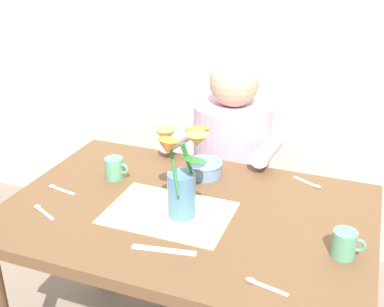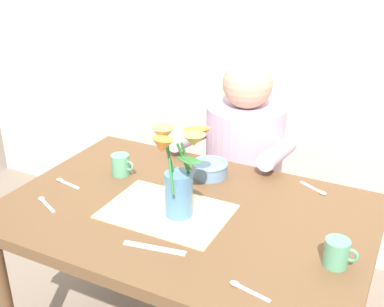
{
  "view_description": "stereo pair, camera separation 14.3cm",
  "coord_description": "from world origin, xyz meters",
  "px_view_note": "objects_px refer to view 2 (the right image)",
  "views": [
    {
      "loc": [
        0.5,
        -1.26,
        1.57
      ],
      "look_at": [
        -0.0,
        0.05,
        0.92
      ],
      "focal_mm": 44.81,
      "sensor_mm": 36.0,
      "label": 1
    },
    {
      "loc": [
        0.63,
        -1.2,
        1.57
      ],
      "look_at": [
        -0.0,
        0.05,
        0.92
      ],
      "focal_mm": 44.81,
      "sensor_mm": 36.0,
      "label": 2
    }
  ],
  "objects_px": {
    "ceramic_bowl": "(210,169)",
    "coffee_cup": "(337,253)",
    "seated_person": "(243,177)",
    "tea_cup": "(121,165)",
    "dinner_knife": "(154,248)",
    "flower_vase": "(179,170)"
  },
  "relations": [
    {
      "from": "ceramic_bowl",
      "to": "coffee_cup",
      "type": "xyz_separation_m",
      "value": [
        0.53,
        -0.33,
        0.01
      ]
    },
    {
      "from": "seated_person",
      "to": "tea_cup",
      "type": "xyz_separation_m",
      "value": [
        -0.3,
        -0.5,
        0.22
      ]
    },
    {
      "from": "dinner_knife",
      "to": "coffee_cup",
      "type": "height_order",
      "value": "coffee_cup"
    },
    {
      "from": "flower_vase",
      "to": "tea_cup",
      "type": "height_order",
      "value": "flower_vase"
    },
    {
      "from": "dinner_knife",
      "to": "tea_cup",
      "type": "relative_size",
      "value": 2.04
    },
    {
      "from": "seated_person",
      "to": "dinner_knife",
      "type": "distance_m",
      "value": 0.87
    },
    {
      "from": "tea_cup",
      "to": "coffee_cup",
      "type": "distance_m",
      "value": 0.85
    },
    {
      "from": "seated_person",
      "to": "coffee_cup",
      "type": "distance_m",
      "value": 0.9
    },
    {
      "from": "tea_cup",
      "to": "coffee_cup",
      "type": "height_order",
      "value": "same"
    },
    {
      "from": "seated_person",
      "to": "tea_cup",
      "type": "height_order",
      "value": "seated_person"
    },
    {
      "from": "flower_vase",
      "to": "dinner_knife",
      "type": "xyz_separation_m",
      "value": [
        0.02,
        -0.2,
        -0.16
      ]
    },
    {
      "from": "seated_person",
      "to": "flower_vase",
      "type": "height_order",
      "value": "seated_person"
    },
    {
      "from": "flower_vase",
      "to": "tea_cup",
      "type": "relative_size",
      "value": 3.22
    },
    {
      "from": "flower_vase",
      "to": "ceramic_bowl",
      "type": "relative_size",
      "value": 2.2
    },
    {
      "from": "flower_vase",
      "to": "dinner_knife",
      "type": "bearing_deg",
      "value": -83.54
    },
    {
      "from": "seated_person",
      "to": "dinner_knife",
      "type": "xyz_separation_m",
      "value": [
        0.05,
        -0.85,
        0.18
      ]
    },
    {
      "from": "seated_person",
      "to": "flower_vase",
      "type": "xyz_separation_m",
      "value": [
        0.03,
        -0.66,
        0.34
      ]
    },
    {
      "from": "seated_person",
      "to": "ceramic_bowl",
      "type": "height_order",
      "value": "seated_person"
    },
    {
      "from": "dinner_knife",
      "to": "coffee_cup",
      "type": "bearing_deg",
      "value": 8.59
    },
    {
      "from": "dinner_knife",
      "to": "coffee_cup",
      "type": "xyz_separation_m",
      "value": [
        0.48,
        0.16,
        0.04
      ]
    },
    {
      "from": "ceramic_bowl",
      "to": "dinner_knife",
      "type": "distance_m",
      "value": 0.49
    },
    {
      "from": "seated_person",
      "to": "ceramic_bowl",
      "type": "bearing_deg",
      "value": -91.54
    }
  ]
}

